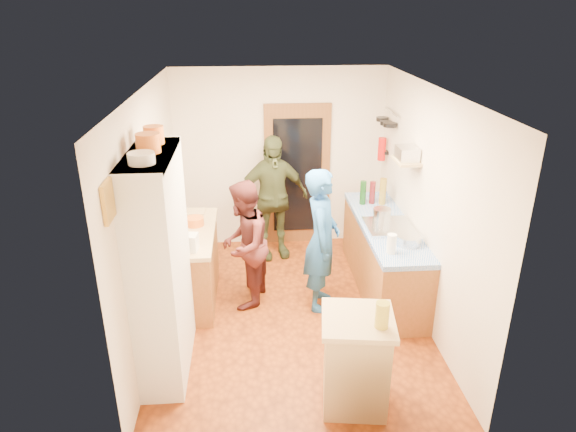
{
  "coord_description": "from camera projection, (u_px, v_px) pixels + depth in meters",
  "views": [
    {
      "loc": [
        -0.44,
        -5.14,
        3.4
      ],
      "look_at": [
        -0.03,
        0.15,
        1.18
      ],
      "focal_mm": 32.0,
      "sensor_mm": 36.0,
      "label": 1
    }
  ],
  "objects": [
    {
      "name": "ceiling",
      "position": [
        292.0,
        88.0,
        5.06
      ],
      "size": [
        3.0,
        4.0,
        0.02
      ],
      "primitive_type": "cube",
      "color": "silver",
      "rests_on": "ground"
    },
    {
      "name": "picture_frame",
      "position": [
        108.0,
        201.0,
        3.75
      ],
      "size": [
        0.03,
        0.25,
        0.3
      ],
      "primitive_type": "cube",
      "color": "gold",
      "rests_on": "wall_left"
    },
    {
      "name": "right_counter_base",
      "position": [
        383.0,
        258.0,
        6.45
      ],
      "size": [
        0.6,
        2.2,
        0.84
      ],
      "primitive_type": "cube",
      "color": "#95562D",
      "rests_on": "ground"
    },
    {
      "name": "door_frame",
      "position": [
        297.0,
        176.0,
        7.5
      ],
      "size": [
        0.95,
        0.06,
        2.1
      ],
      "primitive_type": "cube",
      "color": "brown",
      "rests_on": "ground"
    },
    {
      "name": "floor",
      "position": [
        291.0,
        313.0,
        6.07
      ],
      "size": [
        3.0,
        4.0,
        0.02
      ],
      "primitive_type": "cube",
      "color": "#923E10",
      "rests_on": "ground"
    },
    {
      "name": "bottle_c",
      "position": [
        383.0,
        191.0,
        6.79
      ],
      "size": [
        0.09,
        0.09,
        0.36
      ],
      "primitive_type": "cylinder",
      "rotation": [
        0.0,
        0.0,
        -0.02
      ],
      "color": "olive",
      "rests_on": "right_counter_top"
    },
    {
      "name": "hutch_top_shelf",
      "position": [
        149.0,
        155.0,
        4.4
      ],
      "size": [
        0.4,
        1.14,
        0.04
      ],
      "primitive_type": "cube",
      "color": "silver",
      "rests_on": "hutch_body"
    },
    {
      "name": "pan_hang_c",
      "position": [
        382.0,
        119.0,
        7.04
      ],
      "size": [
        0.17,
        0.17,
        0.05
      ],
      "primitive_type": "cylinder",
      "color": "black",
      "rests_on": "pan_rail"
    },
    {
      "name": "fire_extinguisher",
      "position": [
        382.0,
        149.0,
        7.16
      ],
      "size": [
        0.11,
        0.11,
        0.32
      ],
      "primitive_type": "cylinder",
      "color": "red",
      "rests_on": "wall_right"
    },
    {
      "name": "wall_left",
      "position": [
        150.0,
        215.0,
        5.46
      ],
      "size": [
        0.02,
        4.0,
        2.6
      ],
      "primitive_type": "cube",
      "color": "beige",
      "rests_on": "ground"
    },
    {
      "name": "orange_pot_b",
      "position": [
        154.0,
        135.0,
        4.66
      ],
      "size": [
        0.18,
        0.18,
        0.16
      ],
      "primitive_type": "cylinder",
      "color": "orange",
      "rests_on": "hutch_top_shelf"
    },
    {
      "name": "island_top",
      "position": [
        358.0,
        320.0,
        4.38
      ],
      "size": [
        0.7,
        0.7,
        0.05
      ],
      "primitive_type": "cube",
      "rotation": [
        0.0,
        0.0,
        -0.14
      ],
      "color": "tan",
      "rests_on": "island_base"
    },
    {
      "name": "wall_front",
      "position": [
        315.0,
        315.0,
        3.72
      ],
      "size": [
        3.0,
        0.02,
        2.6
      ],
      "primitive_type": "cube",
      "color": "beige",
      "rests_on": "ground"
    },
    {
      "name": "paper_towel",
      "position": [
        392.0,
        244.0,
        5.48
      ],
      "size": [
        0.12,
        0.12,
        0.22
      ],
      "primitive_type": "cylinder",
      "rotation": [
        0.0,
        0.0,
        -0.23
      ],
      "color": "white",
      "rests_on": "right_counter_top"
    },
    {
      "name": "wall_back",
      "position": [
        280.0,
        159.0,
        7.42
      ],
      "size": [
        3.0,
        0.02,
        2.6
      ],
      "primitive_type": "cube",
      "color": "beige",
      "rests_on": "ground"
    },
    {
      "name": "wall_right",
      "position": [
        427.0,
        207.0,
        5.68
      ],
      "size": [
        0.02,
        4.0,
        2.6
      ],
      "primitive_type": "cube",
      "color": "beige",
      "rests_on": "ground"
    },
    {
      "name": "left_counter_base",
      "position": [
        190.0,
        266.0,
        6.24
      ],
      "size": [
        0.6,
        1.4,
        0.85
      ],
      "primitive_type": "cube",
      "color": "#95562D",
      "rests_on": "ground"
    },
    {
      "name": "pan_hang_a",
      "position": [
        390.0,
        125.0,
        6.67
      ],
      "size": [
        0.18,
        0.18,
        0.05
      ],
      "primitive_type": "cylinder",
      "color": "black",
      "rests_on": "pan_rail"
    },
    {
      "name": "pot_on_hob",
      "position": [
        382.0,
        214.0,
        6.24
      ],
      "size": [
        0.22,
        0.22,
        0.14
      ],
      "primitive_type": "cylinder",
      "color": "silver",
      "rests_on": "hob"
    },
    {
      "name": "orange_pot_a",
      "position": [
        148.0,
        143.0,
        4.38
      ],
      "size": [
        0.21,
        0.21,
        0.17
      ],
      "primitive_type": "cylinder",
      "color": "orange",
      "rests_on": "hutch_top_shelf"
    },
    {
      "name": "ext_bracket",
      "position": [
        386.0,
        152.0,
        7.18
      ],
      "size": [
        0.06,
        0.1,
        0.04
      ],
      "primitive_type": "cube",
      "color": "black",
      "rests_on": "wall_right"
    },
    {
      "name": "chopping_board",
      "position": [
        193.0,
        212.0,
        6.57
      ],
      "size": [
        0.31,
        0.23,
        0.02
      ],
      "primitive_type": "cube",
      "rotation": [
        0.0,
        0.0,
        -0.03
      ],
      "color": "tan",
      "rests_on": "left_counter_top"
    },
    {
      "name": "mixing_bowl",
      "position": [
        409.0,
        240.0,
        5.7
      ],
      "size": [
        0.34,
        0.34,
        0.11
      ],
      "primitive_type": "cylinder",
      "rotation": [
        0.0,
        0.0,
        0.26
      ],
      "color": "silver",
      "rests_on": "right_counter_top"
    },
    {
      "name": "left_counter_top",
      "position": [
        187.0,
        233.0,
        6.06
      ],
      "size": [
        0.64,
        1.44,
        0.05
      ],
      "primitive_type": "cube",
      "color": "tan",
      "rests_on": "left_counter_base"
    },
    {
      "name": "pan_hang_b",
      "position": [
        386.0,
        123.0,
        6.86
      ],
      "size": [
        0.16,
        0.16,
        0.05
      ],
      "primitive_type": "cylinder",
      "color": "black",
      "rests_on": "pan_rail"
    },
    {
      "name": "oil_jar",
      "position": [
        382.0,
        315.0,
        4.21
      ],
      "size": [
        0.13,
        0.13,
        0.23
      ],
      "primitive_type": "cylinder",
      "rotation": [
        0.0,
        0.0,
        -0.14
      ],
      "color": "#AD9E2D",
      "rests_on": "island_top"
    },
    {
      "name": "pan_rail",
      "position": [
        392.0,
        112.0,
        6.79
      ],
      "size": [
        0.02,
        0.65,
        0.02
      ],
      "primitive_type": "cylinder",
      "rotation": [
        1.57,
        0.0,
        0.0
      ],
      "color": "silver",
      "rests_on": "wall_right"
    },
    {
      "name": "hob",
      "position": [
        389.0,
        227.0,
        6.11
      ],
      "size": [
        0.55,
        0.58,
        0.04
      ],
      "primitive_type": "cube",
      "color": "silver",
      "rests_on": "right_counter_top"
    },
    {
      "name": "bottle_b",
      "position": [
        372.0,
        192.0,
        6.82
      ],
      "size": [
        0.09,
        0.09,
        0.31
      ],
      "primitive_type": "cylinder",
      "rotation": [
        0.0,
        0.0,
        0.21
      ],
      "color": "#591419",
      "rests_on": "right_counter_top"
    },
    {
      "name": "person_left",
      "position": [
        247.0,
        244.0,
        6.02
      ],
      "size": [
        0.75,
        0.87,
        1.55
      ],
      "primitive_type": "imported",
      "rotation": [
        0.0,
        0.0,
        -1.82
      ],
      "color": "#491D1C",
      "rests_on": "ground"
    },
    {
      "name": "bottle_a",
      "position": [
        363.0,
        193.0,
        6.8
      ],
      "size": [
        0.1,
        0.1,
        0.32
      ],
      "primitive_type": "cylinder",
      "rotation": [
        0.0,
        0.0,
        0.24
      ],
      "color": "#143F14",
      "rests_on": "right_counter_top"
    },
    {
      "name": "door_glass",
      "position": [
        297.0,
        176.0,
        7.46
      ],
      "size": [
        0.7,
        0.02,
        1.7
      ],
      "primitive_type": "cube",
      "color": "black",
      "rests_on": "door_frame"
    },
    {
      "name": "wall_shelf",
      "position": [
        406.0,
        161.0,
        5.93
      ],
      "size": [
        0.26,
        0.42,
        0.03
      ],
      "primitive_type": "cube",
      "color": "tan",
      "rests_on": "wall_right"
    },
    {
      "name": "toaster",
      "position": [
        186.0,
        242.0,
        5.55
      ],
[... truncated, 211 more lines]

